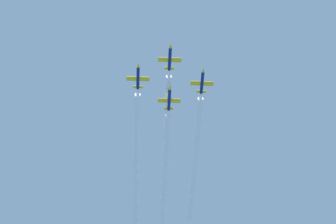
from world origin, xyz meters
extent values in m
cylinder|color=navy|center=(0.51, 8.96, 220.47)|extent=(1.20, 10.40, 1.20)
cone|color=yellow|center=(0.51, 15.03, 220.47)|extent=(1.14, 1.75, 1.14)
ellipsoid|color=#332D14|center=(0.51, 11.25, 220.99)|extent=(0.66, 2.41, 0.54)
cube|color=yellow|center=(0.51, 8.44, 220.38)|extent=(8.76, 2.08, 0.13)
cube|color=yellow|center=(0.51, 4.24, 220.47)|extent=(3.72, 1.20, 0.13)
cube|color=yellow|center=(0.51, 4.33, 222.01)|extent=(0.11, 1.42, 1.86)
cylinder|color=black|center=(0.51, 3.49, 220.47)|extent=(0.90, 0.66, 0.90)
cylinder|color=navy|center=(-12.12, -0.29, 218.31)|extent=(1.20, 10.40, 1.20)
cone|color=yellow|center=(-12.12, 5.79, 218.31)|extent=(1.14, 1.75, 1.14)
ellipsoid|color=#332D14|center=(-12.12, 2.00, 218.82)|extent=(0.66, 2.41, 0.54)
cube|color=yellow|center=(-12.12, -0.81, 218.22)|extent=(8.76, 2.08, 0.13)
cube|color=yellow|center=(-12.12, -5.00, 218.31)|extent=(3.72, 1.20, 0.13)
cube|color=yellow|center=(-12.12, -4.92, 219.84)|extent=(0.11, 1.42, 1.86)
cylinder|color=black|center=(-12.12, -5.76, 218.31)|extent=(0.90, 0.66, 0.90)
cylinder|color=navy|center=(12.20, 0.43, 219.02)|extent=(1.20, 10.40, 1.20)
cone|color=yellow|center=(12.20, 6.50, 219.02)|extent=(1.14, 1.75, 1.14)
ellipsoid|color=#332D14|center=(12.20, 2.72, 219.54)|extent=(0.66, 2.41, 0.54)
cube|color=yellow|center=(12.20, -0.09, 218.93)|extent=(8.76, 2.08, 0.13)
cube|color=yellow|center=(12.20, -4.29, 219.02)|extent=(3.72, 1.20, 0.13)
cube|color=yellow|center=(12.20, -4.20, 220.56)|extent=(0.11, 1.42, 1.86)
cylinder|color=black|center=(12.20, -5.04, 219.02)|extent=(0.90, 0.66, 0.90)
cylinder|color=navy|center=(0.00, -8.28, 216.90)|extent=(1.20, 10.40, 1.20)
cone|color=yellow|center=(0.00, -2.20, 216.90)|extent=(1.14, 1.75, 1.14)
ellipsoid|color=#332D14|center=(0.00, -5.99, 217.41)|extent=(0.66, 2.41, 0.54)
cube|color=yellow|center=(0.00, -8.80, 216.81)|extent=(8.76, 2.08, 0.13)
cube|color=yellow|center=(0.00, -12.99, 216.90)|extent=(3.72, 1.20, 0.13)
cube|color=yellow|center=(0.00, -12.91, 218.44)|extent=(0.11, 1.42, 1.86)
cylinder|color=black|center=(0.00, -13.75, 216.90)|extent=(0.90, 0.66, 0.90)
cylinder|color=white|center=(0.51, -32.06, 220.47)|extent=(1.22, 71.03, 1.22)
cylinder|color=white|center=(0.51, -40.58, 220.47)|extent=(2.33, 81.68, 2.33)
cylinder|color=white|center=(-12.12, -37.45, 218.31)|extent=(1.22, 63.33, 1.22)
cylinder|color=white|center=(-12.12, -45.05, 218.31)|extent=(2.33, 72.82, 2.33)
cylinder|color=white|center=(12.20, -39.69, 219.02)|extent=(1.22, 69.24, 1.22)
cylinder|color=white|center=(12.20, -48.00, 219.02)|extent=(2.33, 79.62, 2.33)
cylinder|color=white|center=(0.00, -43.50, 216.90)|extent=(1.22, 59.45, 1.22)
cylinder|color=white|center=(0.00, -50.63, 216.90)|extent=(2.33, 68.37, 2.33)
camera|label=1|loc=(8.31, 184.65, 1.45)|focal=80.60mm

